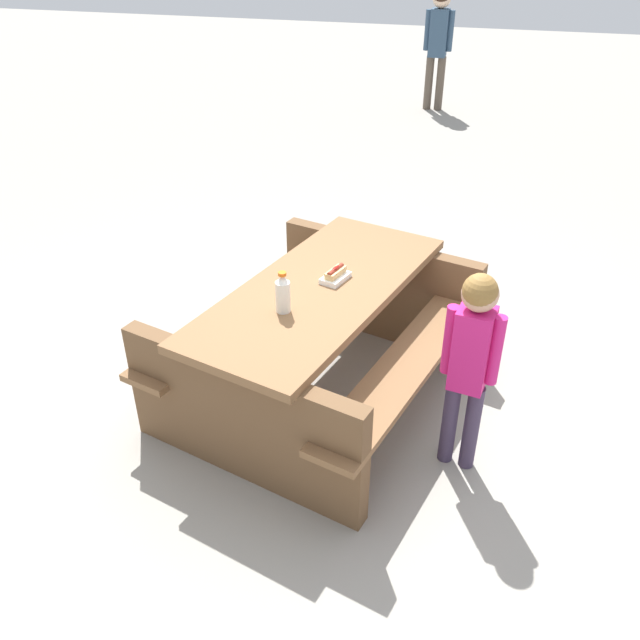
% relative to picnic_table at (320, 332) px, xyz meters
% --- Properties ---
extents(ground_plane, '(30.00, 30.00, 0.00)m').
position_rel_picnic_table_xyz_m(ground_plane, '(0.00, 0.00, -0.44)').
color(ground_plane, gray).
rests_on(ground_plane, ground).
extents(picnic_table, '(2.10, 1.81, 0.75)m').
position_rel_picnic_table_xyz_m(picnic_table, '(0.00, 0.00, 0.00)').
color(picnic_table, brown).
rests_on(picnic_table, ground).
extents(soda_bottle, '(0.08, 0.08, 0.23)m').
position_rel_picnic_table_xyz_m(soda_bottle, '(-0.31, 0.11, 0.41)').
color(soda_bottle, silver).
rests_on(soda_bottle, picnic_table).
extents(hotdog_tray, '(0.20, 0.16, 0.08)m').
position_rel_picnic_table_xyz_m(hotdog_tray, '(0.09, -0.07, 0.34)').
color(hotdog_tray, white).
rests_on(hotdog_tray, picnic_table).
extents(child_in_coat, '(0.19, 0.28, 1.15)m').
position_rel_picnic_table_xyz_m(child_in_coat, '(-0.38, -0.86, 0.29)').
color(child_in_coat, '#3F334C').
rests_on(child_in_coat, ground).
extents(bystander_adult, '(0.26, 0.40, 1.63)m').
position_rel_picnic_table_xyz_m(bystander_adult, '(6.90, 0.21, 0.60)').
color(bystander_adult, brown).
rests_on(bystander_adult, ground).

